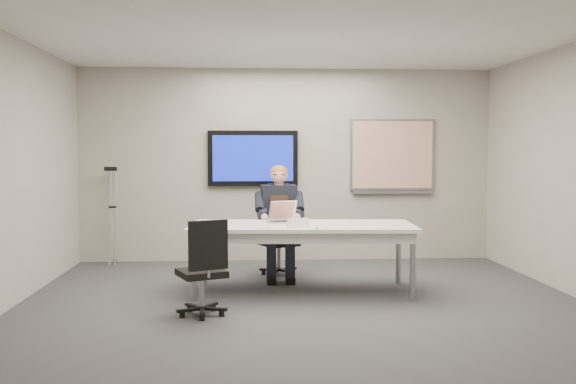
{
  "coord_description": "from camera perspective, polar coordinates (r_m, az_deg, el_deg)",
  "views": [
    {
      "loc": [
        -0.6,
        -6.35,
        1.6
      ],
      "look_at": [
        -0.12,
        1.01,
        1.13
      ],
      "focal_mm": 40.0,
      "sensor_mm": 36.0,
      "label": 1
    }
  ],
  "objects": [
    {
      "name": "name_tent",
      "position": [
        6.96,
        0.89,
        -2.75
      ],
      "size": [
        0.26,
        0.15,
        0.1
      ],
      "primitive_type": null,
      "rotation": [
        0.0,
        0.0,
        0.32
      ],
      "color": "white",
      "rests_on": "conference_table"
    },
    {
      "name": "tv_display",
      "position": [
        9.3,
        -3.14,
        3.01
      ],
      "size": [
        1.3,
        0.09,
        0.8
      ],
      "color": "black",
      "rests_on": "wall_back"
    },
    {
      "name": "crutch",
      "position": [
        9.41,
        -15.31,
        -1.92
      ],
      "size": [
        0.34,
        0.51,
        1.44
      ],
      "primitive_type": null,
      "rotation": [
        -0.14,
        0.0,
        -0.35
      ],
      "color": "#B2B5BA",
      "rests_on": "ground"
    },
    {
      "name": "wall_front",
      "position": [
        3.41,
        6.36,
        0.25
      ],
      "size": [
        6.0,
        0.02,
        2.8
      ],
      "primitive_type": "cube",
      "color": "#9E9A8F",
      "rests_on": "ground"
    },
    {
      "name": "laptop",
      "position": [
        7.47,
        -0.43,
        -2.22
      ],
      "size": [
        0.41,
        0.45,
        0.25
      ],
      "rotation": [
        0.0,
        0.0,
        0.42
      ],
      "color": "#BABBBD",
      "rests_on": "conference_table"
    },
    {
      "name": "conference_table",
      "position": [
        7.28,
        1.26,
        -3.57
      ],
      "size": [
        2.58,
        1.2,
        0.78
      ],
      "rotation": [
        0.0,
        0.0,
        -0.06
      ],
      "color": "white",
      "rests_on": "ground"
    },
    {
      "name": "whiteboard",
      "position": [
        9.57,
        9.25,
        3.17
      ],
      "size": [
        1.25,
        0.08,
        1.1
      ],
      "color": "gray",
      "rests_on": "wall_back"
    },
    {
      "name": "pen",
      "position": [
        6.88,
        2.59,
        -3.2
      ],
      "size": [
        0.01,
        0.14,
        0.01
      ],
      "primitive_type": "cylinder",
      "rotation": [
        0.0,
        1.57,
        1.55
      ],
      "color": "black",
      "rests_on": "conference_table"
    },
    {
      "name": "wall_back",
      "position": [
        9.37,
        -0.08,
        2.41
      ],
      "size": [
        6.0,
        0.02,
        2.8
      ],
      "primitive_type": "cube",
      "color": "#9E9A8F",
      "rests_on": "ground"
    },
    {
      "name": "office_chair_near",
      "position": [
        6.32,
        -7.56,
        -8.29
      ],
      "size": [
        0.59,
        0.59,
        0.95
      ],
      "rotation": [
        0.0,
        0.0,
        3.54
      ],
      "color": "black",
      "rests_on": "ground"
    },
    {
      "name": "seated_person",
      "position": [
        8.07,
        -0.75,
        -3.67
      ],
      "size": [
        0.47,
        0.8,
        1.42
      ],
      "rotation": [
        0.0,
        0.0,
        0.13
      ],
      "color": "#1D2331",
      "rests_on": "office_chair_far"
    },
    {
      "name": "floor",
      "position": [
        6.58,
        1.62,
        -10.44
      ],
      "size": [
        6.0,
        6.0,
        0.02
      ],
      "primitive_type": "cube",
      "color": "#3A3A3C",
      "rests_on": "ground"
    },
    {
      "name": "office_chair_far",
      "position": [
        8.35,
        -0.96,
        -5.32
      ],
      "size": [
        0.61,
        0.61,
        0.96
      ],
      "rotation": [
        0.0,
        0.0,
        0.43
      ],
      "color": "black",
      "rests_on": "ground"
    },
    {
      "name": "ceiling",
      "position": [
        6.49,
        1.66,
        14.28
      ],
      "size": [
        6.0,
        6.0,
        0.02
      ],
      "primitive_type": "cube",
      "color": "silver",
      "rests_on": "wall_back"
    }
  ]
}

